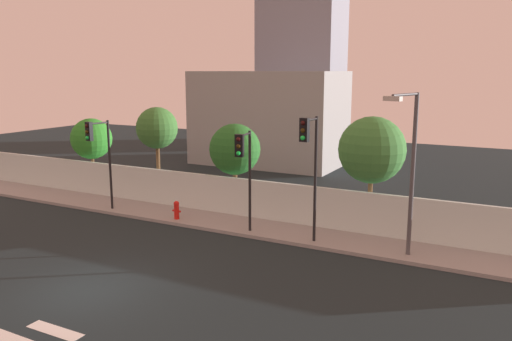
# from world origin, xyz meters

# --- Properties ---
(ground_plane) EXTENTS (80.00, 80.00, 0.00)m
(ground_plane) POSITION_xyz_m (0.00, 0.00, 0.00)
(ground_plane) COLOR #1B2529
(sidewalk) EXTENTS (36.00, 2.40, 0.15)m
(sidewalk) POSITION_xyz_m (0.00, 8.20, 0.07)
(sidewalk) COLOR gray
(sidewalk) RESTS_ON ground
(perimeter_wall) EXTENTS (36.00, 0.18, 1.80)m
(perimeter_wall) POSITION_xyz_m (0.00, 9.49, 1.05)
(perimeter_wall) COLOR silver
(perimeter_wall) RESTS_ON sidewalk
(traffic_light_left) EXTENTS (0.36, 1.24, 5.09)m
(traffic_light_left) POSITION_xyz_m (4.80, 7.04, 3.83)
(traffic_light_left) COLOR black
(traffic_light_left) RESTS_ON sidewalk
(traffic_light_center) EXTENTS (0.40, 1.35, 4.45)m
(traffic_light_center) POSITION_xyz_m (-6.11, 6.94, 3.41)
(traffic_light_center) COLOR black
(traffic_light_center) RESTS_ON sidewalk
(traffic_light_right) EXTENTS (0.49, 1.58, 4.36)m
(traffic_light_right) POSITION_xyz_m (2.02, 6.81, 3.36)
(traffic_light_right) COLOR black
(traffic_light_right) RESTS_ON sidewalk
(street_lamp_curbside) EXTENTS (0.86, 2.03, 6.07)m
(street_lamp_curbside) POSITION_xyz_m (8.50, 7.46, 3.80)
(street_lamp_curbside) COLOR #4C4C51
(street_lamp_curbside) RESTS_ON sidewalk
(fire_hydrant) EXTENTS (0.44, 0.26, 0.86)m
(fire_hydrant) POSITION_xyz_m (-2.00, 7.52, 0.61)
(fire_hydrant) COLOR red
(fire_hydrant) RESTS_ON sidewalk
(roadside_tree_leftmost) EXTENTS (2.37, 2.37, 4.28)m
(roadside_tree_leftmost) POSITION_xyz_m (-10.19, 10.51, 3.08)
(roadside_tree_leftmost) COLOR brown
(roadside_tree_leftmost) RESTS_ON ground
(roadside_tree_midleft) EXTENTS (2.23, 2.23, 5.08)m
(roadside_tree_midleft) POSITION_xyz_m (-5.36, 10.51, 3.94)
(roadside_tree_midleft) COLOR brown
(roadside_tree_midleft) RESTS_ON ground
(roadside_tree_midright) EXTENTS (2.54, 2.54, 4.42)m
(roadside_tree_midright) POSITION_xyz_m (-0.56, 10.51, 3.14)
(roadside_tree_midright) COLOR brown
(roadside_tree_midright) RESTS_ON ground
(roadside_tree_rightmost) EXTENTS (2.91, 2.91, 5.06)m
(roadside_tree_rightmost) POSITION_xyz_m (6.30, 10.51, 3.59)
(roadside_tree_rightmost) COLOR brown
(roadside_tree_rightmost) RESTS_ON ground
(low_building_distant) EXTENTS (10.89, 6.00, 6.94)m
(low_building_distant) POSITION_xyz_m (-5.08, 23.49, 3.47)
(low_building_distant) COLOR gray
(low_building_distant) RESTS_ON ground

